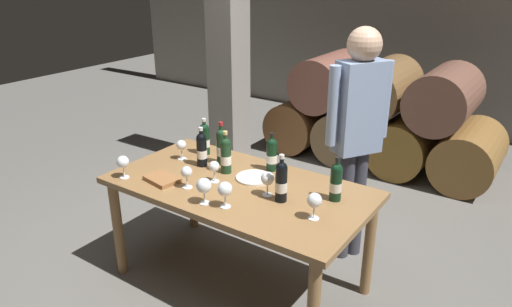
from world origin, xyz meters
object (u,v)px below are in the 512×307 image
object	(u,v)px
wine_glass_7	(314,201)
serving_plate	(254,178)
wine_bottle_1	(205,139)
wine_glass_4	(214,167)
wine_glass_6	(204,186)
dining_table	(239,197)
wine_bottle_2	(222,146)
wine_glass_1	(225,190)
wine_bottle_3	(202,149)
wine_bottle_6	(281,181)
wine_bottle_0	(272,154)
wine_bottle_4	(226,155)
wine_bottle_5	(336,182)
wine_glass_3	(187,173)
tasting_notebook	(162,179)
sommelier_presenting	(358,126)
wine_glass_0	(123,162)
wine_glass_2	(181,146)
wine_glass_5	(268,179)

from	to	relation	value
wine_glass_7	serving_plate	size ratio (longest dim) A/B	0.66
wine_bottle_1	wine_glass_7	bearing A→B (deg)	-19.33
wine_glass_4	wine_glass_6	xyz separation A→B (m)	(0.14, -0.27, 0.01)
dining_table	wine_glass_6	size ratio (longest dim) A/B	10.32
wine_bottle_2	wine_glass_4	world-z (taller)	wine_bottle_2
wine_glass_1	wine_glass_7	xyz separation A→B (m)	(0.49, 0.17, -0.00)
wine_bottle_3	wine_glass_4	xyz separation A→B (m)	(0.24, -0.16, -0.02)
wine_bottle_6	wine_glass_6	distance (m)	0.46
wine_bottle_0	wine_bottle_4	bearing A→B (deg)	-138.86
wine_glass_4	wine_glass_7	world-z (taller)	wine_glass_7
wine_bottle_5	wine_bottle_6	size ratio (longest dim) A/B	0.93
wine_glass_3	tasting_notebook	distance (m)	0.22
wine_bottle_4	tasting_notebook	size ratio (longest dim) A/B	1.36
wine_bottle_5	sommelier_presenting	distance (m)	0.62
wine_bottle_3	wine_bottle_5	size ratio (longest dim) A/B	1.02
wine_glass_6	wine_bottle_5	bearing A→B (deg)	37.78
sommelier_presenting	tasting_notebook	bearing A→B (deg)	-132.95
wine_bottle_5	dining_table	bearing A→B (deg)	-164.96
wine_glass_6	wine_bottle_0	bearing A→B (deg)	83.78
wine_bottle_0	wine_bottle_3	distance (m)	0.49
dining_table	wine_glass_4	size ratio (longest dim) A/B	11.70
sommelier_presenting	wine_bottle_2	bearing A→B (deg)	-145.19
wine_glass_0	wine_glass_3	bearing A→B (deg)	15.63
wine_bottle_5	wine_glass_4	world-z (taller)	wine_bottle_5
wine_glass_3	wine_glass_7	world-z (taller)	wine_glass_7
wine_bottle_4	serving_plate	xyz separation A→B (m)	(0.21, 0.02, -0.12)
wine_glass_2	wine_glass_7	world-z (taller)	wine_glass_7
dining_table	wine_bottle_2	xyz separation A→B (m)	(-0.30, 0.21, 0.23)
wine_bottle_4	wine_glass_3	world-z (taller)	wine_bottle_4
wine_bottle_2	wine_bottle_6	xyz separation A→B (m)	(0.64, -0.24, -0.00)
wine_glass_2	serving_plate	bearing A→B (deg)	2.17
wine_bottle_4	wine_bottle_6	xyz separation A→B (m)	(0.52, -0.14, 0.00)
wine_bottle_1	wine_glass_3	bearing A→B (deg)	-61.31
wine_bottle_5	wine_glass_3	xyz separation A→B (m)	(-0.85, -0.38, -0.02)
tasting_notebook	wine_bottle_0	bearing A→B (deg)	57.69
wine_glass_1	wine_glass_7	distance (m)	0.52
wine_bottle_1	wine_bottle_4	xyz separation A→B (m)	(0.34, -0.18, 0.01)
wine_bottle_1	wine_bottle_0	bearing A→B (deg)	3.00
wine_bottle_2	wine_glass_4	xyz separation A→B (m)	(0.14, -0.26, -0.03)
tasting_notebook	sommelier_presenting	size ratio (longest dim) A/B	0.13
wine_glass_2	wine_bottle_3	bearing A→B (deg)	-1.19
wine_glass_6	tasting_notebook	world-z (taller)	wine_glass_6
wine_bottle_4	wine_glass_5	xyz separation A→B (m)	(0.42, -0.13, -0.02)
wine_bottle_0	wine_glass_1	world-z (taller)	wine_bottle_0
wine_bottle_6	wine_glass_7	bearing A→B (deg)	-16.73
wine_glass_7	serving_plate	bearing A→B (deg)	157.08
wine_bottle_0	wine_bottle_1	xyz separation A→B (m)	(-0.57, -0.03, 0.00)
wine_bottle_2	wine_bottle_3	world-z (taller)	wine_bottle_2
wine_glass_4	wine_bottle_5	bearing A→B (deg)	15.82
wine_glass_2	wine_glass_7	size ratio (longest dim) A/B	0.93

